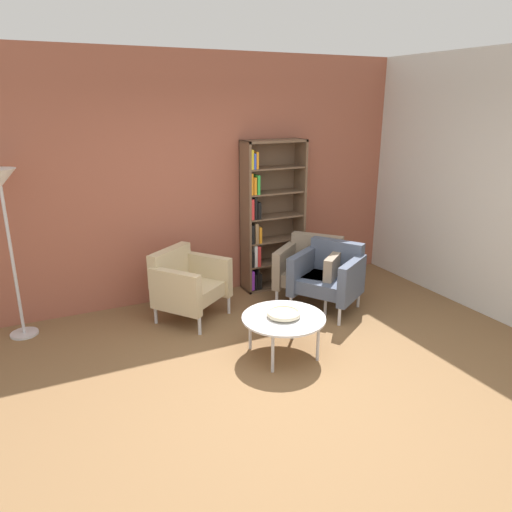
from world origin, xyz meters
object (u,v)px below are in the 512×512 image
at_px(armchair_corner_red, 329,275).
at_px(armchair_near_window, 311,268).
at_px(bookshelf_tall, 267,219).
at_px(decorative_bowl, 284,313).
at_px(coffee_table_low, 284,320).
at_px(armchair_by_bookshelf, 187,283).
at_px(floor_lamp_torchiere, 3,199).

xyz_separation_m(armchair_corner_red, armchair_near_window, (-0.05, 0.30, 0.00)).
height_order(bookshelf_tall, armchair_near_window, bookshelf_tall).
bearing_deg(decorative_bowl, coffee_table_low, 0.00).
xyz_separation_m(decorative_bowl, armchair_near_window, (0.95, 1.04, -0.02)).
height_order(coffee_table_low, armchair_by_bookshelf, armchair_by_bookshelf).
distance_m(coffee_table_low, armchair_corner_red, 1.25).
bearing_deg(armchair_near_window, coffee_table_low, -82.49).
bearing_deg(coffee_table_low, floor_lamp_torchiere, 145.56).
distance_m(decorative_bowl, armchair_by_bookshelf, 1.34).
bearing_deg(armchair_corner_red, armchair_by_bookshelf, -139.32).
xyz_separation_m(armchair_corner_red, floor_lamp_torchiere, (-3.26, 0.81, 1.03)).
distance_m(bookshelf_tall, decorative_bowl, 1.87).
distance_m(armchair_by_bookshelf, armchair_corner_red, 1.63).
relative_size(bookshelf_tall, decorative_bowl, 5.94).
height_order(decorative_bowl, armchair_corner_red, armchair_corner_red).
bearing_deg(coffee_table_low, armchair_corner_red, 36.39).
height_order(bookshelf_tall, armchair_by_bookshelf, bookshelf_tall).
bearing_deg(armchair_by_bookshelf, bookshelf_tall, -15.98).
height_order(bookshelf_tall, floor_lamp_torchiere, bookshelf_tall).
bearing_deg(armchair_by_bookshelf, armchair_corner_red, -53.58).
bearing_deg(armchair_near_window, armchair_corner_red, -30.38).
height_order(armchair_by_bookshelf, armchair_corner_red, same).
distance_m(coffee_table_low, floor_lamp_torchiere, 2.94).
height_order(armchair_by_bookshelf, armchair_near_window, same).
bearing_deg(floor_lamp_torchiere, armchair_by_bookshelf, -11.14).
relative_size(decorative_bowl, floor_lamp_torchiere, 0.18).
bearing_deg(decorative_bowl, armchair_corner_red, 36.39).
xyz_separation_m(armchair_by_bookshelf, armchair_corner_red, (1.56, -0.48, 0.00)).
distance_m(bookshelf_tall, floor_lamp_torchiere, 2.98).
xyz_separation_m(coffee_table_low, armchair_corner_red, (1.00, 0.74, 0.04)).
relative_size(armchair_by_bookshelf, armchair_near_window, 1.00).
relative_size(coffee_table_low, floor_lamp_torchiere, 0.46).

